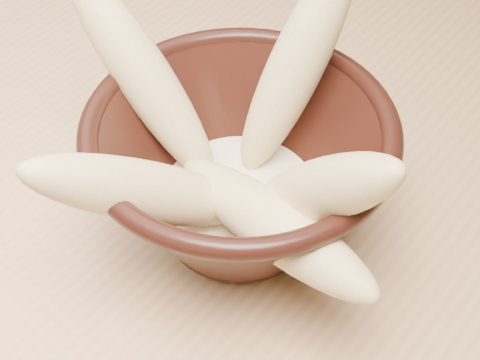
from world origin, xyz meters
name	(u,v)px	position (x,y,z in m)	size (l,w,h in m)	color
table	(173,138)	(0.00, 0.00, 0.67)	(1.20, 0.80, 0.75)	tan
bowl	(240,171)	(0.18, -0.10, 0.82)	(0.23, 0.23, 0.13)	black
milk_puddle	(240,197)	(0.18, -0.10, 0.79)	(0.13, 0.13, 0.02)	#FFF6CD
banana_upright	(295,67)	(0.18, -0.03, 0.88)	(0.04, 0.04, 0.19)	tan
banana_left	(143,76)	(0.09, -0.10, 0.87)	(0.04, 0.04, 0.20)	tan
banana_right	(319,191)	(0.26, -0.11, 0.86)	(0.04, 0.04, 0.17)	tan
banana_across	(270,224)	(0.24, -0.14, 0.84)	(0.04, 0.04, 0.20)	tan
banana_front	(148,192)	(0.16, -0.18, 0.85)	(0.04, 0.04, 0.19)	tan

